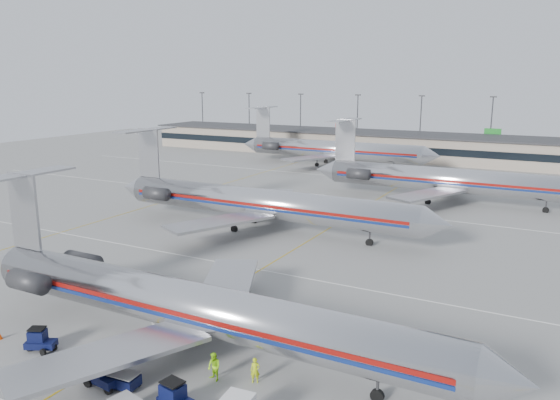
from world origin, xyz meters
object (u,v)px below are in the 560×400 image
Objects in this scene: jet_second_row at (257,202)px; belt_loader at (173,330)px; tug_center at (102,373)px; jet_foreground at (187,304)px.

belt_loader is (9.95, -29.91, -3.02)m from jet_second_row.
tug_center is 0.55× the size of belt_loader.
jet_foreground is at bearing -68.63° from jet_second_row.
jet_second_row is at bearing 112.11° from tug_center.
jet_foreground reaches higher than tug_center.
jet_foreground is 32.93m from jet_second_row.
jet_second_row is 18.63× the size of tug_center.
tug_center is (-1.76, -6.72, -2.52)m from jet_foreground.
jet_foreground is 9.61× the size of belt_loader.
belt_loader is at bearing 99.04° from tug_center.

